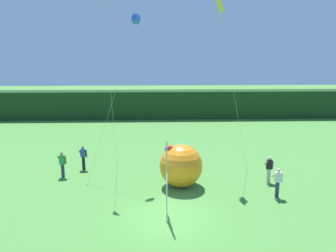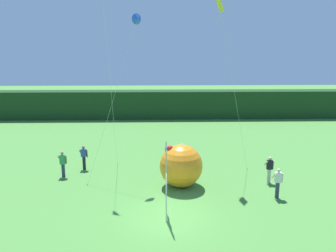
# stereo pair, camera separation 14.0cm
# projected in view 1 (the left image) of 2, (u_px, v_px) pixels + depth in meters

# --- Properties ---
(ground_plane) EXTENTS (120.00, 120.00, 0.00)m
(ground_plane) POSITION_uv_depth(u_px,v_px,m) (168.00, 216.00, 17.51)
(ground_plane) COLOR #478438
(distant_treeline) EXTENTS (80.00, 2.40, 3.26)m
(distant_treeline) POSITION_uv_depth(u_px,v_px,m) (161.00, 104.00, 41.26)
(distant_treeline) COLOR #193819
(distant_treeline) RESTS_ON ground
(banner_flag) EXTENTS (0.06, 1.03, 4.09)m
(banner_flag) POSITION_uv_depth(u_px,v_px,m) (167.00, 181.00, 16.88)
(banner_flag) COLOR #B7B7BC
(banner_flag) RESTS_ON ground
(person_near_banner) EXTENTS (0.55, 0.48, 1.75)m
(person_near_banner) POSITION_uv_depth(u_px,v_px,m) (278.00, 182.00, 19.47)
(person_near_banner) COLOR #2D334C
(person_near_banner) RESTS_ON ground
(person_mid_field) EXTENTS (0.55, 0.48, 1.72)m
(person_mid_field) POSITION_uv_depth(u_px,v_px,m) (269.00, 169.00, 21.64)
(person_mid_field) COLOR #B7B2A3
(person_mid_field) RESTS_ON ground
(person_far_left) EXTENTS (0.55, 0.48, 1.70)m
(person_far_left) POSITION_uv_depth(u_px,v_px,m) (83.00, 157.00, 23.94)
(person_far_left) COLOR black
(person_far_left) RESTS_ON ground
(person_far_right) EXTENTS (0.55, 0.48, 1.73)m
(person_far_right) POSITION_uv_depth(u_px,v_px,m) (62.00, 164.00, 22.56)
(person_far_right) COLOR #2D334C
(person_far_right) RESTS_ON ground
(inflatable_balloon) EXTENTS (2.63, 2.63, 2.63)m
(inflatable_balloon) POSITION_uv_depth(u_px,v_px,m) (181.00, 166.00, 20.99)
(inflatable_balloon) COLOR orange
(inflatable_balloon) RESTS_ON ground
(kite_blue_delta_0) EXTENTS (3.55, 2.33, 10.38)m
(kite_blue_delta_0) POSITION_uv_depth(u_px,v_px,m) (137.00, 20.00, 21.15)
(kite_blue_delta_0) COLOR brown
(kite_blue_delta_0) RESTS_ON ground
(kite_yellow_diamond_2) EXTENTS (2.68, 0.81, 11.41)m
(kite_yellow_diamond_2) POSITION_uv_depth(u_px,v_px,m) (221.00, 15.00, 21.43)
(kite_yellow_diamond_2) COLOR brown
(kite_yellow_diamond_2) RESTS_ON ground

